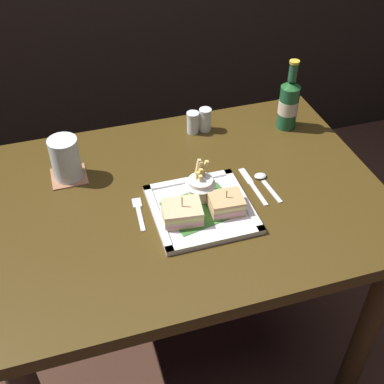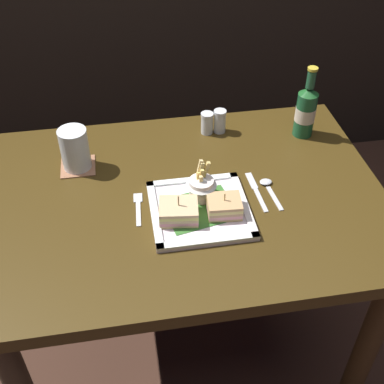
{
  "view_description": "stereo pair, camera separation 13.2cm",
  "coord_description": "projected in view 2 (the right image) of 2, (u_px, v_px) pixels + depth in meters",
  "views": [
    {
      "loc": [
        -0.28,
        -0.99,
        1.66
      ],
      "look_at": [
        0.01,
        -0.04,
        0.79
      ],
      "focal_mm": 46.64,
      "sensor_mm": 36.0,
      "label": 1
    },
    {
      "loc": [
        -0.15,
        -1.03,
        1.66
      ],
      "look_at": [
        0.01,
        -0.04,
        0.79
      ],
      "focal_mm": 46.64,
      "sensor_mm": 36.0,
      "label": 2
    }
  ],
  "objects": [
    {
      "name": "fork",
      "position": [
        138.0,
        207.0,
        1.34
      ],
      "size": [
        0.03,
        0.13,
        0.0
      ],
      "color": "silver",
      "rests_on": "dining_table"
    },
    {
      "name": "sandwich_half_left",
      "position": [
        179.0,
        212.0,
        1.28
      ],
      "size": [
        0.11,
        0.09,
        0.08
      ],
      "color": "#E1BB7A",
      "rests_on": "square_plate"
    },
    {
      "name": "salt_shaker",
      "position": [
        207.0,
        124.0,
        1.59
      ],
      "size": [
        0.04,
        0.04,
        0.07
      ],
      "color": "silver",
      "rests_on": "dining_table"
    },
    {
      "name": "ground_plane",
      "position": [
        186.0,
        345.0,
        1.87
      ],
      "size": [
        6.0,
        6.0,
        0.0
      ],
      "primitive_type": "plane",
      "color": "#43291D"
    },
    {
      "name": "knife",
      "position": [
        256.0,
        190.0,
        1.39
      ],
      "size": [
        0.02,
        0.17,
        0.0
      ],
      "color": "silver",
      "rests_on": "dining_table"
    },
    {
      "name": "dining_table",
      "position": [
        185.0,
        225.0,
        1.46
      ],
      "size": [
        1.11,
        0.79,
        0.75
      ],
      "color": "#423011",
      "rests_on": "ground_plane"
    },
    {
      "name": "beer_bottle",
      "position": [
        306.0,
        110.0,
        1.54
      ],
      "size": [
        0.06,
        0.06,
        0.23
      ],
      "color": "#1C5732",
      "rests_on": "dining_table"
    },
    {
      "name": "sandwich_half_right",
      "position": [
        224.0,
        206.0,
        1.29
      ],
      "size": [
        0.09,
        0.08,
        0.07
      ],
      "color": "tan",
      "rests_on": "square_plate"
    },
    {
      "name": "square_plate",
      "position": [
        200.0,
        210.0,
        1.32
      ],
      "size": [
        0.26,
        0.26,
        0.02
      ],
      "color": "white",
      "rests_on": "dining_table"
    },
    {
      "name": "drink_coaster",
      "position": [
        78.0,
        167.0,
        1.47
      ],
      "size": [
        0.1,
        0.1,
        0.0
      ],
      "primitive_type": "cube",
      "color": "#A26A4A",
      "rests_on": "dining_table"
    },
    {
      "name": "water_glass",
      "position": [
        75.0,
        151.0,
        1.43
      ],
      "size": [
        0.08,
        0.08,
        0.12
      ],
      "color": "silver",
      "rests_on": "dining_table"
    },
    {
      "name": "pepper_shaker",
      "position": [
        220.0,
        122.0,
        1.59
      ],
      "size": [
        0.04,
        0.04,
        0.08
      ],
      "color": "silver",
      "rests_on": "dining_table"
    },
    {
      "name": "fries_cup",
      "position": [
        201.0,
        185.0,
        1.33
      ],
      "size": [
        0.08,
        0.08,
        0.11
      ],
      "color": "white",
      "rests_on": "square_plate"
    },
    {
      "name": "spoon",
      "position": [
        268.0,
        186.0,
        1.4
      ],
      "size": [
        0.03,
        0.13,
        0.01
      ],
      "color": "silver",
      "rests_on": "dining_table"
    }
  ]
}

